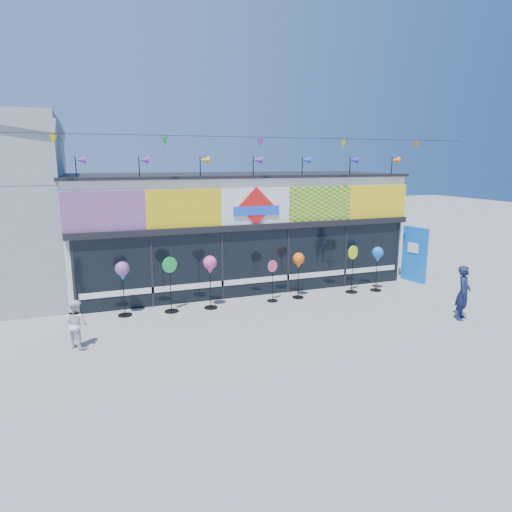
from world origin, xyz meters
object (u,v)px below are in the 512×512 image
spinner_0 (123,273)px  spinner_6 (378,256)px  spinner_1 (170,283)px  spinner_3 (273,280)px  adult_man (463,293)px  child (77,324)px  spinner_4 (299,262)px  spinner_5 (352,268)px  spinner_2 (210,266)px  blue_sign (414,254)px

spinner_0 → spinner_6: bearing=-2.1°
spinner_0 → spinner_1: spinner_1 is taller
spinner_3 → adult_man: 5.77m
child → spinner_4: bearing=-113.3°
spinner_4 → spinner_5: bearing=-2.0°
spinner_2 → child: size_ratio=1.37×
adult_man → spinner_2: bearing=116.3°
spinner_4 → child: 7.27m
spinner_0 → spinner_2: 2.62m
spinner_1 → spinner_3: (3.34, -0.08, -0.18)m
spinner_0 → spinner_4: 5.69m
child → spinner_5: bearing=-117.2°
spinner_3 → spinner_4: (0.97, 0.06, 0.52)m
spinner_2 → spinner_0: bearing=175.7°
spinner_0 → spinner_3: bearing=-2.5°
spinner_4 → child: bearing=-164.5°
adult_man → child: bearing=135.4°
spinner_3 → spinner_4: size_ratio=0.89×
spinner_3 → child: spinner_3 is taller
spinner_6 → spinner_1: bearing=178.5°
spinner_2 → child: (-3.90, -1.87, -0.74)m
spinner_0 → spinner_6: spinner_0 is taller
blue_sign → spinner_6: bearing=-176.0°
blue_sign → spinner_6: 2.22m
spinner_1 → spinner_6: 7.32m
spinner_2 → spinner_6: bearing=-1.1°
spinner_2 → spinner_3: bearing=-0.2°
spinner_3 → spinner_6: 4.01m
spinner_3 → spinner_4: 1.10m
child → spinner_0: bearing=-70.8°
spinner_0 → child: spinner_0 is taller
spinner_0 → spinner_5: spinner_5 is taller
spinner_1 → spinner_2: (1.23, -0.07, 0.44)m
spinner_0 → spinner_2: spinner_2 is taller
spinner_3 → spinner_6: bearing=-1.7°
blue_sign → spinner_6: blue_sign is taller
spinner_2 → spinner_4: spinner_2 is taller
blue_sign → spinner_2: bearing=171.2°
spinner_4 → blue_sign: bearing=4.9°
spinner_6 → spinner_4: bearing=176.6°
spinner_0 → spinner_4: (5.68, -0.14, -0.08)m
spinner_6 → spinner_0: bearing=177.9°
spinner_3 → adult_man: bearing=-38.0°
spinner_2 → spinner_3: spinner_2 is taller
blue_sign → spinner_0: blue_sign is taller
spinner_2 → spinner_3: (2.10, -0.01, -0.62)m
spinner_1 → adult_man: bearing=-24.7°
spinner_4 → adult_man: size_ratio=0.97×
spinner_2 → spinner_4: 3.07m
spinner_3 → blue_sign: bearing=4.7°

